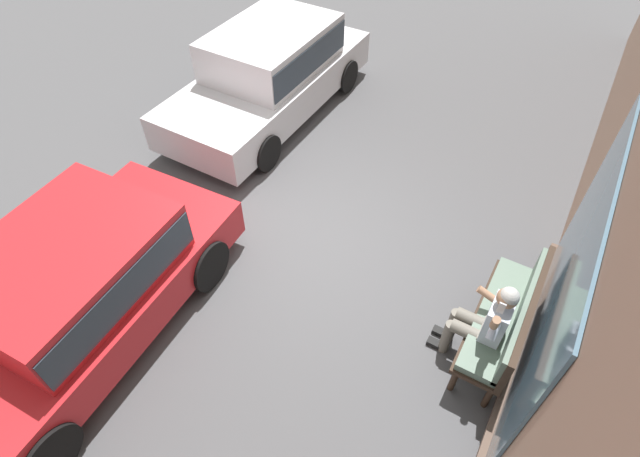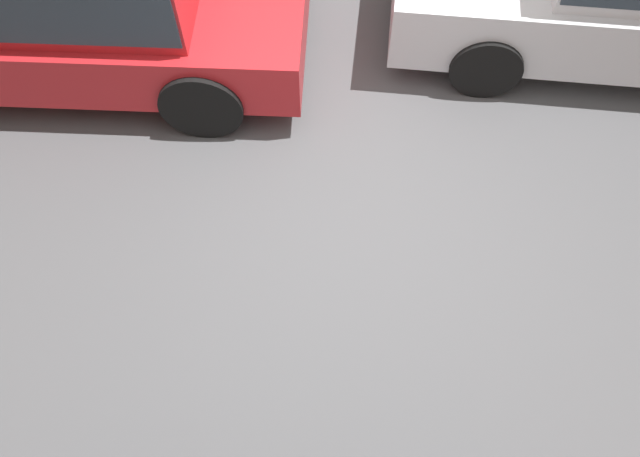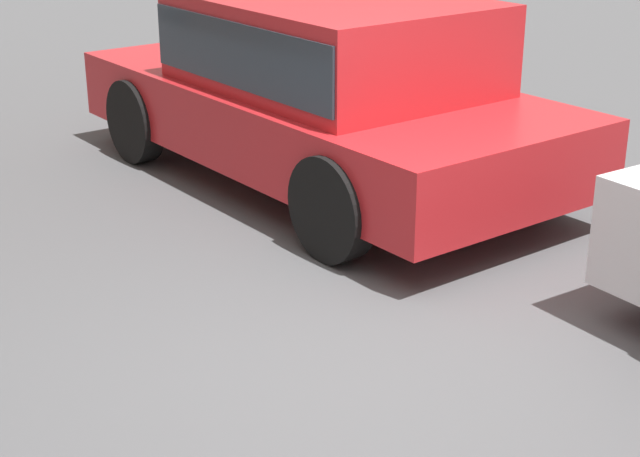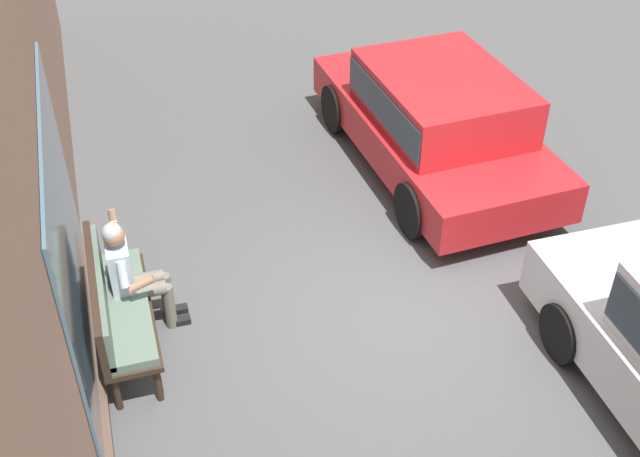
# 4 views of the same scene
# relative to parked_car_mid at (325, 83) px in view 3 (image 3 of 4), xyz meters

# --- Properties ---
(ground_plane) EXTENTS (60.00, 60.00, 0.00)m
(ground_plane) POSITION_rel_parked_car_mid_xyz_m (-2.56, 1.53, -0.80)
(ground_plane) COLOR #4C4C4F
(parked_car_mid) EXTENTS (4.38, 2.18, 1.45)m
(parked_car_mid) POSITION_rel_parked_car_mid_xyz_m (0.00, 0.00, 0.00)
(parked_car_mid) COLOR red
(parked_car_mid) RESTS_ON ground_plane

